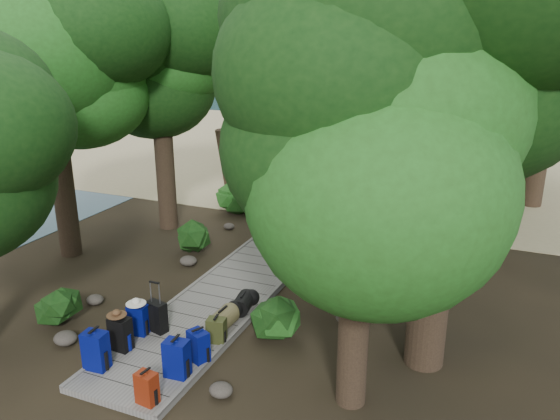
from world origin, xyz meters
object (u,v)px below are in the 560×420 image
at_px(backpack_right_a, 147,386).
at_px(backpack_right_c, 198,344).
at_px(backpack_left_a, 96,349).
at_px(kayak, 270,173).
at_px(sun_lounger, 453,184).
at_px(backpack_left_b, 120,332).
at_px(backpack_right_d, 216,329).
at_px(backpack_right_b, 177,357).
at_px(duffel_right_khaki, 223,319).
at_px(suitcase_on_boardwalk, 157,317).
at_px(backpack_left_c, 138,318).
at_px(lone_suitcase_on_sand, 345,190).
at_px(duffel_right_black, 243,303).

height_order(backpack_right_a, backpack_right_c, backpack_right_c).
distance_m(backpack_left_a, backpack_right_c, 1.82).
height_order(kayak, sun_lounger, sun_lounger).
bearing_deg(backpack_right_c, backpack_right_a, -70.78).
xyz_separation_m(backpack_left_b, sun_lounger, (4.65, 14.02, -0.16)).
bearing_deg(backpack_right_a, backpack_right_d, 93.44).
height_order(backpack_right_b, duffel_right_khaki, backpack_right_b).
relative_size(backpack_left_a, suitcase_on_boardwalk, 1.24).
bearing_deg(backpack_left_a, backpack_left_b, 86.04).
relative_size(backpack_right_d, kayak, 0.16).
bearing_deg(backpack_right_c, sun_lounger, 102.72).
height_order(backpack_right_b, kayak, backpack_right_b).
bearing_deg(backpack_left_b, backpack_left_a, -87.68).
bearing_deg(backpack_right_b, backpack_left_b, 163.64).
relative_size(duffel_right_khaki, kayak, 0.19).
xyz_separation_m(backpack_right_b, backpack_right_c, (0.10, 0.56, -0.05)).
xyz_separation_m(backpack_left_c, lone_suitcase_on_sand, (1.08, 10.96, -0.14)).
bearing_deg(lone_suitcase_on_sand, sun_lounger, 19.61).
bearing_deg(backpack_right_d, sun_lounger, 66.27).
bearing_deg(suitcase_on_boardwalk, kayak, 117.77).
height_order(backpack_right_c, sun_lounger, backpack_right_c).
height_order(backpack_left_b, duffel_right_khaki, backpack_left_b).
xyz_separation_m(duffel_right_khaki, suitcase_on_boardwalk, (-1.19, -0.59, 0.11)).
distance_m(backpack_left_a, suitcase_on_boardwalk, 1.52).
relative_size(backpack_right_a, backpack_right_d, 1.12).
relative_size(backpack_right_a, duffel_right_khaki, 0.97).
xyz_separation_m(backpack_left_a, backpack_right_d, (1.55, 1.61, -0.13)).
distance_m(duffel_right_khaki, kayak, 12.69).
height_order(backpack_right_a, suitcase_on_boardwalk, suitcase_on_boardwalk).
bearing_deg(backpack_right_b, backpack_right_a, -97.40).
distance_m(backpack_right_a, suitcase_on_boardwalk, 2.27).
bearing_deg(duffel_right_khaki, backpack_left_a, -122.17).
xyz_separation_m(backpack_left_c, suitcase_on_boardwalk, (0.28, 0.23, -0.03)).
bearing_deg(kayak, backpack_right_b, -71.18).
xyz_separation_m(backpack_left_a, backpack_left_b, (0.01, 0.68, -0.03)).
xyz_separation_m(backpack_right_a, backpack_right_b, (0.04, 0.82, 0.08)).
bearing_deg(lone_suitcase_on_sand, backpack_left_c, -110.39).
xyz_separation_m(backpack_left_c, duffel_right_black, (1.52, 1.63, -0.15)).
relative_size(backpack_right_c, backpack_right_d, 1.21).
distance_m(backpack_right_c, duffel_right_black, 1.98).
bearing_deg(backpack_left_a, duffel_right_black, 59.27).
bearing_deg(duffel_right_black, sun_lounger, 65.89).
bearing_deg(backpack_right_d, kayak, 98.67).
height_order(backpack_right_a, backpack_right_d, backpack_right_a).
bearing_deg(backpack_left_b, backpack_right_b, -9.24).
bearing_deg(backpack_right_a, backpack_left_b, 148.49).
relative_size(backpack_left_c, suitcase_on_boardwalk, 1.08).
bearing_deg(duffel_right_khaki, backpack_right_c, -81.65).
bearing_deg(sun_lounger, backpack_right_c, -98.74).
distance_m(backpack_left_b, duffel_right_khaki, 2.02).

